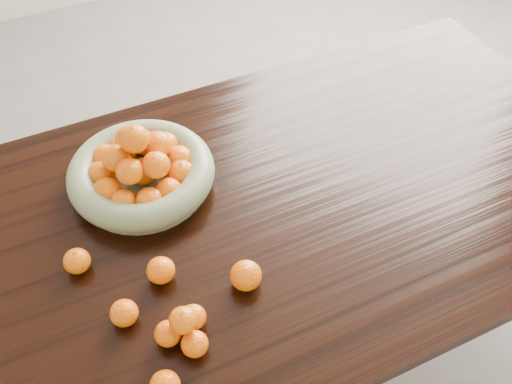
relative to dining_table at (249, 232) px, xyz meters
name	(u,v)px	position (x,y,z in m)	size (l,w,h in m)	color
ground	(251,350)	(0.00, 0.00, -0.66)	(5.00, 5.00, 0.00)	#615E5B
dining_table	(249,232)	(0.00, 0.00, 0.00)	(2.00, 1.00, 0.75)	black
fruit_bowl	(141,170)	(-0.21, 0.19, 0.14)	(0.37, 0.37, 0.19)	gray
orange_pyramid	(185,329)	(-0.26, -0.26, 0.13)	(0.11, 0.11, 0.10)	orange
loose_orange_0	(77,261)	(-0.42, 0.00, 0.12)	(0.06, 0.06, 0.06)	orange
loose_orange_2	(246,276)	(-0.10, -0.19, 0.12)	(0.07, 0.07, 0.07)	orange
loose_orange_3	(161,270)	(-0.26, -0.10, 0.12)	(0.06, 0.06, 0.06)	orange
loose_orange_4	(124,313)	(-0.36, -0.17, 0.12)	(0.06, 0.06, 0.06)	orange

